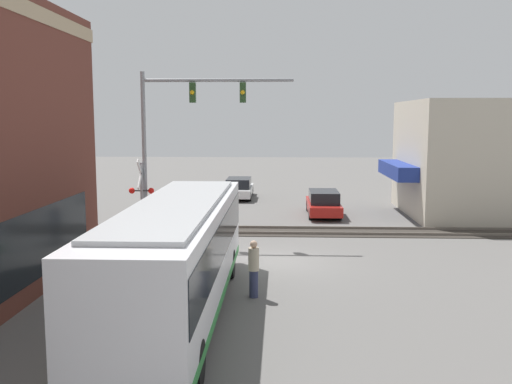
{
  "coord_description": "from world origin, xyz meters",
  "views": [
    {
      "loc": [
        -21.87,
        -0.09,
        5.63
      ],
      "look_at": [
        2.68,
        0.96,
        2.42
      ],
      "focal_mm": 40.0,
      "sensor_mm": 36.0,
      "label": 1
    }
  ],
  "objects_px": {
    "city_bus": "(178,253)",
    "pedestrian_near_bus": "(254,268)",
    "parked_car_red": "(323,204)",
    "pedestrian_at_crossing": "(171,224)",
    "parked_car_white": "(239,189)",
    "crossing_signal": "(142,191)"
  },
  "relations": [
    {
      "from": "city_bus",
      "to": "pedestrian_near_bus",
      "type": "bearing_deg",
      "value": -50.06
    },
    {
      "from": "parked_car_red",
      "to": "pedestrian_at_crossing",
      "type": "bearing_deg",
      "value": 135.56
    },
    {
      "from": "parked_car_red",
      "to": "pedestrian_near_bus",
      "type": "xyz_separation_m",
      "value": [
        -15.3,
        3.33,
        0.25
      ]
    },
    {
      "from": "city_bus",
      "to": "pedestrian_near_bus",
      "type": "xyz_separation_m",
      "value": [
        1.74,
        -2.07,
        -0.88
      ]
    },
    {
      "from": "parked_car_red",
      "to": "parked_car_white",
      "type": "xyz_separation_m",
      "value": [
        6.98,
        5.4,
        -0.01
      ]
    },
    {
      "from": "crossing_signal",
      "to": "parked_car_red",
      "type": "bearing_deg",
      "value": -51.93
    },
    {
      "from": "parked_car_red",
      "to": "city_bus",
      "type": "bearing_deg",
      "value": 162.41
    },
    {
      "from": "pedestrian_near_bus",
      "to": "crossing_signal",
      "type": "bearing_deg",
      "value": 33.65
    },
    {
      "from": "pedestrian_at_crossing",
      "to": "pedestrian_near_bus",
      "type": "bearing_deg",
      "value": -151.87
    },
    {
      "from": "parked_car_red",
      "to": "pedestrian_near_bus",
      "type": "distance_m",
      "value": 15.66
    },
    {
      "from": "parked_car_white",
      "to": "pedestrian_near_bus",
      "type": "distance_m",
      "value": 22.38
    },
    {
      "from": "city_bus",
      "to": "parked_car_red",
      "type": "distance_m",
      "value": 17.91
    },
    {
      "from": "parked_car_red",
      "to": "parked_car_white",
      "type": "bearing_deg",
      "value": 37.74
    },
    {
      "from": "city_bus",
      "to": "parked_car_red",
      "type": "height_order",
      "value": "city_bus"
    },
    {
      "from": "parked_car_red",
      "to": "parked_car_white",
      "type": "relative_size",
      "value": 0.99
    },
    {
      "from": "crossing_signal",
      "to": "parked_car_white",
      "type": "distance_m",
      "value": 14.45
    },
    {
      "from": "city_bus",
      "to": "parked_car_white",
      "type": "xyz_separation_m",
      "value": [
        24.01,
        -0.0,
        -1.15
      ]
    },
    {
      "from": "city_bus",
      "to": "pedestrian_near_bus",
      "type": "distance_m",
      "value": 2.85
    },
    {
      "from": "parked_car_white",
      "to": "parked_car_red",
      "type": "bearing_deg",
      "value": -142.26
    },
    {
      "from": "crossing_signal",
      "to": "pedestrian_near_bus",
      "type": "height_order",
      "value": "crossing_signal"
    },
    {
      "from": "pedestrian_near_bus",
      "to": "parked_car_red",
      "type": "bearing_deg",
      "value": -12.26
    },
    {
      "from": "parked_car_white",
      "to": "pedestrian_near_bus",
      "type": "height_order",
      "value": "pedestrian_near_bus"
    }
  ]
}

